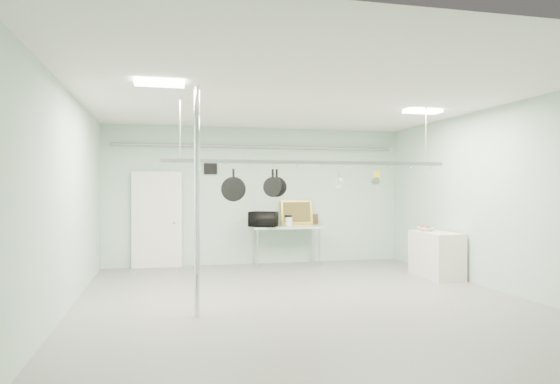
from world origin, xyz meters
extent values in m
plane|color=gray|center=(0.00, 0.00, 0.00)|extent=(8.00, 8.00, 0.00)
cube|color=silver|center=(0.00, 0.00, 3.19)|extent=(7.00, 8.00, 0.02)
cube|color=#9EBEAD|center=(0.00, 3.99, 1.60)|extent=(7.00, 0.02, 3.20)
cube|color=#9EBEAD|center=(3.49, 0.00, 1.60)|extent=(0.02, 8.00, 3.20)
cube|color=silver|center=(-2.30, 3.94, 1.05)|extent=(1.10, 0.10, 2.20)
cube|color=black|center=(-1.10, 3.97, 2.25)|extent=(0.30, 0.04, 0.30)
cylinder|color=gray|center=(0.00, 3.90, 2.75)|extent=(6.60, 0.07, 0.07)
cylinder|color=silver|center=(-1.70, -0.60, 1.60)|extent=(0.08, 0.08, 3.20)
cube|color=#ADCBBB|center=(0.60, 3.60, 0.88)|extent=(1.60, 0.70, 0.05)
cylinder|color=#B7B7BC|center=(-0.12, 3.32, 0.43)|extent=(0.04, 0.04, 0.86)
cylinder|color=#B7B7BC|center=(-0.12, 3.88, 0.43)|extent=(0.04, 0.04, 0.86)
cylinder|color=#B7B7BC|center=(1.32, 3.32, 0.43)|extent=(0.04, 0.04, 0.86)
cylinder|color=#B7B7BC|center=(1.32, 3.88, 0.43)|extent=(0.04, 0.04, 0.86)
cube|color=silver|center=(3.15, 1.40, 0.45)|extent=(0.60, 1.20, 0.90)
cube|color=#B7B7BC|center=(0.20, 0.30, 2.20)|extent=(4.80, 0.06, 0.06)
cylinder|color=#B7B7BC|center=(-1.90, 0.30, 2.70)|extent=(0.02, 0.02, 0.94)
cylinder|color=#B7B7BC|center=(2.30, 0.30, 2.70)|extent=(0.02, 0.02, 0.94)
cube|color=white|center=(-2.20, -0.80, 3.16)|extent=(0.65, 0.30, 0.05)
cube|color=white|center=(2.40, 0.60, 3.16)|extent=(0.65, 0.30, 0.05)
imported|color=black|center=(0.04, 3.47, 1.08)|extent=(0.73, 0.64, 0.34)
cylinder|color=silver|center=(0.64, 3.51, 1.01)|extent=(0.20, 0.20, 0.21)
cube|color=gold|center=(0.94, 3.90, 1.20)|extent=(0.79, 0.17, 0.58)
cube|color=#372713|center=(1.32, 3.90, 1.03)|extent=(0.30, 0.09, 0.25)
imported|color=silver|center=(3.08, 1.68, 0.94)|extent=(0.34, 0.34, 0.08)
camera|label=1|loc=(-2.15, -7.57, 1.77)|focal=32.00mm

